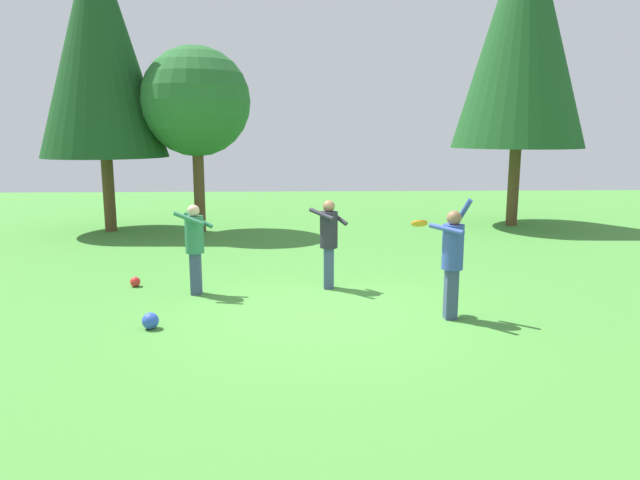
# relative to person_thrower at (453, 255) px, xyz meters

# --- Properties ---
(ground_plane) EXTENTS (40.00, 40.00, 0.00)m
(ground_plane) POSITION_rel_person_thrower_xyz_m (-2.03, 0.46, -1.06)
(ground_plane) COLOR #478C38
(person_thrower) EXTENTS (0.69, 0.69, 1.95)m
(person_thrower) POSITION_rel_person_thrower_xyz_m (0.00, 0.00, 0.00)
(person_thrower) COLOR #38476B
(person_thrower) RESTS_ON ground_plane
(person_catcher) EXTENTS (0.75, 0.75, 1.71)m
(person_catcher) POSITION_rel_person_thrower_xyz_m (-1.87, 1.94, -0.04)
(person_catcher) COLOR #38476B
(person_catcher) RESTS_ON ground_plane
(person_bystander) EXTENTS (0.68, 0.62, 1.68)m
(person_bystander) POSITION_rel_person_thrower_xyz_m (-4.36, 1.62, -0.06)
(person_bystander) COLOR #38476B
(person_bystander) RESTS_ON ground_plane
(frisbee) EXTENTS (0.28, 0.26, 0.15)m
(frisbee) POSITION_rel_person_thrower_xyz_m (-0.44, 0.50, 0.43)
(frisbee) COLOR orange
(ball_blue) EXTENTS (0.26, 0.26, 0.26)m
(ball_blue) POSITION_rel_person_thrower_xyz_m (-4.73, -0.33, -0.93)
(ball_blue) COLOR blue
(ball_blue) RESTS_ON ground_plane
(ball_red) EXTENTS (0.20, 0.20, 0.20)m
(ball_red) POSITION_rel_person_thrower_xyz_m (-5.64, 2.19, -0.96)
(ball_red) COLOR red
(ball_red) RESTS_ON ground_plane
(tree_left) EXTENTS (3.18, 3.18, 5.43)m
(tree_left) POSITION_rel_person_thrower_xyz_m (-5.41, 8.62, 2.76)
(tree_left) COLOR brown
(tree_left) RESTS_ON ground_plane
(tree_far_right) EXTENTS (4.06, 4.06, 9.69)m
(tree_far_right) POSITION_rel_person_thrower_xyz_m (4.45, 9.41, 5.01)
(tree_far_right) COLOR brown
(tree_far_right) RESTS_ON ground_plane
(tree_far_left) EXTENTS (3.65, 3.65, 8.72)m
(tree_far_left) POSITION_rel_person_thrower_xyz_m (-8.14, 8.78, 4.40)
(tree_far_left) COLOR brown
(tree_far_left) RESTS_ON ground_plane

